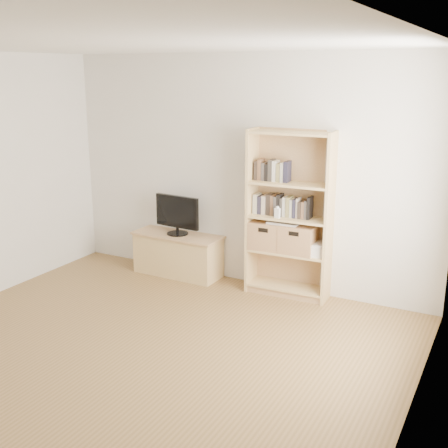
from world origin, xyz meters
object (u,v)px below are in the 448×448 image
Objects in this scene: baby_monitor at (277,213)px; basket_right at (298,239)px; laptop at (284,222)px; tv_stand at (178,255)px; television at (177,215)px; bookshelf at (289,215)px; basket_left at (268,235)px.

baby_monitor is 0.28× the size of basket_right.
laptop is at bearing 72.74° from baby_monitor.
tv_stand is 1.78× the size of television.
baby_monitor is at bearing -117.63° from laptop.
bookshelf is at bearing 56.30° from baby_monitor.
baby_monitor is 0.16m from laptop.
basket_right is at bearing -2.60° from bookshelf.
laptop is at bearing -177.25° from basket_right.
television is (0.00, 0.00, 0.50)m from tv_stand.
tv_stand is at bearing 0.00° from television.
baby_monitor reaches higher than television.
baby_monitor reaches higher than tv_stand.
tv_stand is 0.58× the size of bookshelf.
television is at bearing 0.00° from tv_stand.
bookshelf reaches higher than baby_monitor.
bookshelf reaches higher than basket_left.
baby_monitor is at bearing -135.00° from bookshelf.
television is 1.36m from laptop.
baby_monitor reaches higher than basket_right.
laptop is (1.36, 0.03, 0.08)m from television.
bookshelf is at bearing -0.45° from basket_left.
tv_stand is 3.18× the size of laptop.
baby_monitor reaches higher than laptop.
bookshelf reaches higher than basket_right.
baby_monitor is at bearing -154.81° from basket_right.
television is 5.60× the size of baby_monitor.
basket_right is 0.23m from laptop.
baby_monitor is at bearing 1.74° from television.
basket_left is at bearing 157.14° from baby_monitor.
tv_stand is 1.49m from baby_monitor.
television is 1.61× the size of basket_left.
laptop is (-0.16, -0.01, 0.16)m from basket_right.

